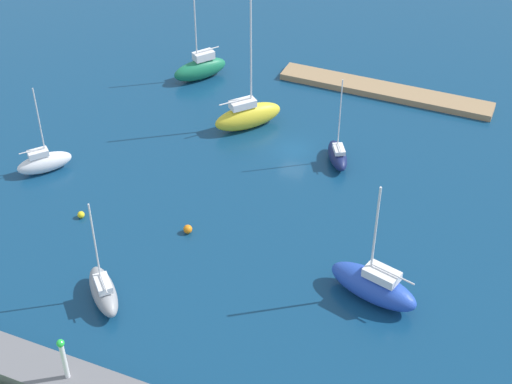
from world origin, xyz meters
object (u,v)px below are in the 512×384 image
mooring_buoy_orange (188,229)px  pier_dock (385,91)px  sailboat_blue_center_basin (374,285)px  sailboat_yellow_near_pier (248,115)px  harbor_beacon (63,356)px  sailboat_navy_inner_mooring (338,155)px  sailboat_green_lone_north (200,68)px  mooring_buoy_yellow (81,215)px  sailboat_gray_lone_south (103,291)px  sailboat_white_off_beacon (44,162)px

mooring_buoy_orange → pier_dock: bearing=-107.2°
sailboat_blue_center_basin → sailboat_yellow_near_pier: (19.37, -19.53, 0.11)m
sailboat_yellow_near_pier → harbor_beacon: bearing=-136.2°
sailboat_navy_inner_mooring → sailboat_green_lone_north: (20.18, -10.21, 0.45)m
sailboat_yellow_near_pier → sailboat_navy_inner_mooring: bearing=-62.6°
harbor_beacon → mooring_buoy_yellow: 19.90m
pier_dock → sailboat_gray_lone_south: size_ratio=2.54×
harbor_beacon → sailboat_blue_center_basin: (-17.22, -17.25, -2.20)m
sailboat_white_off_beacon → mooring_buoy_yellow: (-7.26, 4.82, -0.76)m
mooring_buoy_yellow → pier_dock: bearing=-120.8°
sailboat_navy_inner_mooring → sailboat_green_lone_north: 22.63m
pier_dock → sailboat_white_off_beacon: 38.55m
sailboat_yellow_near_pier → mooring_buoy_orange: (-2.00, 18.06, -1.09)m
pier_dock → sailboat_green_lone_north: (20.89, 4.96, 0.99)m
sailboat_green_lone_north → mooring_buoy_orange: bearing=59.8°
sailboat_navy_inner_mooring → harbor_beacon: bearing=136.6°
pier_dock → harbor_beacon: (9.39, 49.45, 3.23)m
harbor_beacon → sailboat_blue_center_basin: 24.48m
harbor_beacon → sailboat_gray_lone_south: bearing=-73.9°
harbor_beacon → sailboat_yellow_near_pier: size_ratio=0.26×
harbor_beacon → mooring_buoy_orange: 19.00m
pier_dock → mooring_buoy_yellow: pier_dock is taller
pier_dock → mooring_buoy_yellow: bearing=59.2°
sailboat_blue_center_basin → mooring_buoy_orange: 17.46m
pier_dock → mooring_buoy_yellow: 37.96m
sailboat_blue_center_basin → mooring_buoy_yellow: bearing=15.4°
sailboat_blue_center_basin → sailboat_white_off_beacon: 34.83m
sailboat_gray_lone_south → sailboat_green_lone_north: (9.02, -35.89, 0.26)m
pier_dock → sailboat_blue_center_basin: (-7.84, 32.20, 1.03)m
pier_dock → sailboat_gray_lone_south: bearing=73.8°
sailboat_white_off_beacon → mooring_buoy_orange: sailboat_white_off_beacon is taller
sailboat_white_off_beacon → sailboat_blue_center_basin: bearing=-57.5°
pier_dock → sailboat_white_off_beacon: (26.72, 27.78, 0.73)m
sailboat_green_lone_north → sailboat_yellow_near_pier: sailboat_yellow_near_pier is taller
sailboat_navy_inner_mooring → sailboat_white_off_beacon: (26.01, 12.60, 0.19)m
pier_dock → harbor_beacon: size_ratio=6.54×
sailboat_navy_inner_mooring → mooring_buoy_orange: size_ratio=11.55×
harbor_beacon → sailboat_blue_center_basin: bearing=-135.0°
sailboat_navy_inner_mooring → sailboat_yellow_near_pier: sailboat_yellow_near_pier is taller
sailboat_navy_inner_mooring → sailboat_green_lone_north: size_ratio=0.93×
harbor_beacon → sailboat_yellow_near_pier: bearing=-86.7°
harbor_beacon → mooring_buoy_orange: size_ratio=4.67×
pier_dock → sailboat_yellow_near_pier: sailboat_yellow_near_pier is taller
sailboat_green_lone_north → mooring_buoy_yellow: size_ratio=15.16×
sailboat_navy_inner_mooring → sailboat_blue_center_basin: bearing=177.5°
sailboat_blue_center_basin → sailboat_yellow_near_pier: bearing=-30.6°
sailboat_yellow_near_pier → sailboat_green_lone_north: bearing=91.0°
sailboat_gray_lone_south → mooring_buoy_orange: 10.42m
harbor_beacon → sailboat_gray_lone_south: (2.48, -8.60, -2.50)m
pier_dock → harbor_beacon: harbor_beacon is taller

